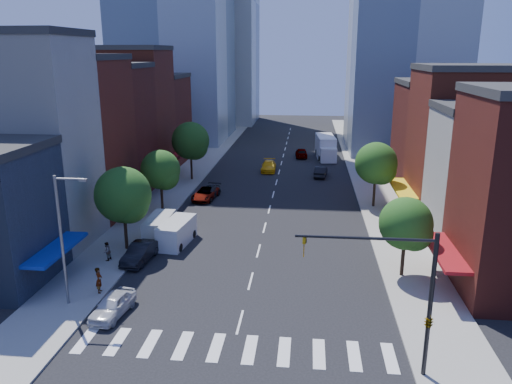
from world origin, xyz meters
TOP-DOWN VIEW (x-y plane):
  - ground at (0.00, 0.00)m, footprint 220.00×220.00m
  - sidewalk_left at (-12.50, 40.00)m, footprint 5.00×120.00m
  - sidewalk_right at (12.50, 40.00)m, footprint 5.00×120.00m
  - crosswalk at (0.00, -3.00)m, footprint 19.00×3.00m
  - bldg_left_1 at (-21.00, 12.00)m, footprint 12.00×8.00m
  - bldg_left_2 at (-21.00, 20.50)m, footprint 12.00×9.00m
  - bldg_left_3 at (-21.00, 29.00)m, footprint 12.00×8.00m
  - bldg_left_4 at (-21.00, 37.50)m, footprint 12.00×9.00m
  - bldg_left_5 at (-21.00, 47.00)m, footprint 12.00×10.00m
  - bldg_right_1 at (21.00, 15.00)m, footprint 12.00×8.00m
  - bldg_right_2 at (21.00, 24.00)m, footprint 12.00×10.00m
  - bldg_right_3 at (21.00, 34.00)m, footprint 12.00×10.00m
  - tower_far_w at (-18.00, 95.00)m, footprint 18.00×18.00m
  - traffic_signal at (9.94, -4.50)m, footprint 7.24×2.24m
  - streetlight at (-11.81, 1.00)m, footprint 2.25×0.25m
  - tree_left_near at (-11.35, 10.92)m, footprint 4.80×4.80m
  - tree_left_mid at (-11.35, 21.92)m, footprint 4.20×4.20m
  - tree_left_far at (-11.35, 35.92)m, footprint 5.00×5.00m
  - tree_right_near at (11.65, 7.92)m, footprint 4.00×4.00m
  - tree_right_far at (11.65, 25.92)m, footprint 4.60×4.60m
  - parked_car_front at (-8.43, 0.03)m, footprint 2.24×4.41m
  - parked_car_second at (-9.50, 8.73)m, footprint 2.10×4.83m
  - parked_car_third at (-7.81, 27.06)m, footprint 2.80×5.15m
  - parked_car_rear at (-7.50, 27.83)m, footprint 2.45×4.81m
  - cargo_van_near at (-7.52, 12.82)m, footprint 2.63×5.29m
  - cargo_van_far at (-9.50, 14.12)m, footprint 2.04×4.91m
  - taxi at (-1.56, 42.39)m, footprint 2.18×5.10m
  - traffic_car_oncoming at (5.93, 39.74)m, footprint 2.06×4.54m
  - traffic_car_far at (3.01, 52.73)m, footprint 2.12×4.71m
  - box_truck at (6.96, 52.60)m, footprint 3.36×9.10m
  - pedestrian_near at (-10.50, 2.78)m, footprint 0.59×0.77m
  - pedestrian_far at (-12.18, 8.31)m, footprint 0.76×0.89m

SIDE VIEW (x-z plane):
  - ground at x=0.00m, z-range 0.00..0.00m
  - crosswalk at x=0.00m, z-range 0.00..0.01m
  - sidewalk_left at x=-12.50m, z-range 0.00..0.15m
  - sidewalk_right at x=12.50m, z-range 0.00..0.15m
  - parked_car_rear at x=-7.50m, z-range 0.00..1.34m
  - parked_car_third at x=-7.81m, z-range 0.00..1.37m
  - parked_car_front at x=-8.43m, z-range 0.00..1.44m
  - traffic_car_oncoming at x=5.93m, z-range 0.00..1.45m
  - taxi at x=-1.56m, z-range 0.00..1.47m
  - parked_car_second at x=-9.50m, z-range 0.00..1.54m
  - traffic_car_far at x=3.01m, z-range 0.00..1.57m
  - pedestrian_far at x=-12.18m, z-range 0.15..1.73m
  - cargo_van_far at x=-9.50m, z-range -0.01..2.07m
  - cargo_van_near at x=-7.52m, z-range -0.01..2.16m
  - pedestrian_near at x=-10.50m, z-range 0.15..2.05m
  - box_truck at x=6.96m, z-range -0.10..3.49m
  - traffic_signal at x=9.94m, z-range 0.16..8.16m
  - tree_right_near at x=11.65m, z-range 1.09..7.29m
  - tree_left_mid at x=-11.35m, z-range 1.20..7.85m
  - tree_right_far at x=11.65m, z-range 1.26..8.46m
  - tree_left_near at x=-11.35m, z-range 1.22..8.52m
  - tree_left_far at x=-11.35m, z-range 1.33..9.08m
  - streetlight at x=-11.81m, z-range 0.78..9.78m
  - bldg_right_1 at x=21.00m, z-range 0.00..12.00m
  - bldg_left_5 at x=-21.00m, z-range 0.00..13.00m
  - bldg_right_3 at x=21.00m, z-range 0.00..13.00m
  - bldg_left_3 at x=-21.00m, z-range 0.00..15.00m
  - bldg_right_2 at x=21.00m, z-range 0.00..15.00m
  - bldg_left_2 at x=-21.00m, z-range 0.00..16.00m
  - bldg_left_4 at x=-21.00m, z-range 0.00..17.00m
  - bldg_left_1 at x=-21.00m, z-range 0.00..18.00m
  - tower_far_w at x=-18.00m, z-range 0.00..56.00m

